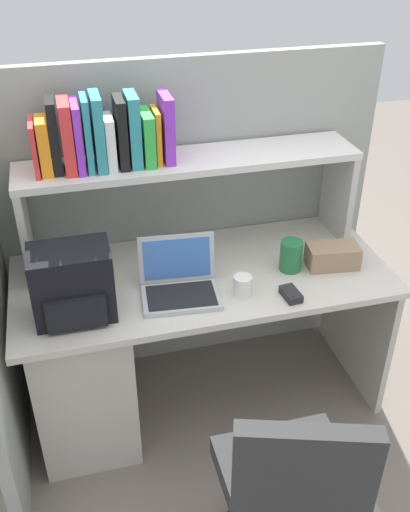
% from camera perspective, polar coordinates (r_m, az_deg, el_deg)
% --- Properties ---
extents(ground_plane, '(8.00, 8.00, 0.00)m').
position_cam_1_polar(ground_plane, '(2.97, -0.25, -13.50)').
color(ground_plane, slate).
extents(desk, '(1.60, 0.70, 0.73)m').
position_cam_1_polar(desk, '(2.65, -8.56, -8.77)').
color(desk, beige).
rests_on(desk, ground_plane).
extents(cubicle_partition_rear, '(1.84, 0.05, 1.55)m').
position_cam_1_polar(cubicle_partition_rear, '(2.79, -2.23, 3.26)').
color(cubicle_partition_rear, '#939991').
rests_on(cubicle_partition_rear, ground_plane).
extents(overhead_hutch, '(1.44, 0.28, 0.45)m').
position_cam_1_polar(overhead_hutch, '(2.49, -1.46, 7.50)').
color(overhead_hutch, beige).
rests_on(overhead_hutch, desk).
extents(reference_books_on_shelf, '(0.55, 0.18, 0.29)m').
position_cam_1_polar(reference_books_on_shelf, '(2.36, -9.92, 11.52)').
color(reference_books_on_shelf, red).
rests_on(reference_books_on_shelf, overhead_hutch).
extents(laptop, '(0.33, 0.28, 0.22)m').
position_cam_1_polar(laptop, '(2.36, -2.52, -2.57)').
color(laptop, '#B7BABF').
rests_on(laptop, desk).
extents(backpack, '(0.30, 0.23, 0.29)m').
position_cam_1_polar(backpack, '(2.24, -12.80, -2.74)').
color(backpack, black).
rests_on(backpack, desk).
extents(computer_mouse, '(0.07, 0.11, 0.03)m').
position_cam_1_polar(computer_mouse, '(2.37, 8.38, -3.70)').
color(computer_mouse, '#262628').
rests_on(computer_mouse, desk).
extents(paper_cup, '(0.08, 0.08, 0.09)m').
position_cam_1_polar(paper_cup, '(2.36, 3.68, -2.90)').
color(paper_cup, white).
rests_on(paper_cup, desk).
extents(tissue_box, '(0.23, 0.15, 0.10)m').
position_cam_1_polar(tissue_box, '(2.58, 12.33, 0.01)').
color(tissue_box, '#9E7F60').
rests_on(tissue_box, desk).
extents(snack_canister, '(0.10, 0.10, 0.14)m').
position_cam_1_polar(snack_canister, '(2.52, 8.39, 0.04)').
color(snack_canister, '#26723F').
rests_on(snack_canister, desk).
extents(office_chair, '(0.52, 0.54, 0.93)m').
position_cam_1_polar(office_chair, '(2.12, 8.33, -23.11)').
color(office_chair, black).
rests_on(office_chair, ground_plane).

